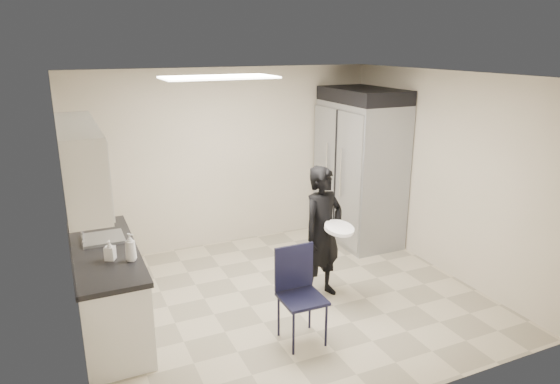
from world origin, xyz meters
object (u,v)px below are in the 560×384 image
lower_counter (108,291)px  commercial_fridge (360,173)px  man_tuxedo (323,233)px  folding_chair (302,299)px

lower_counter → commercial_fridge: commercial_fridge is taller
commercial_fridge → man_tuxedo: size_ratio=1.32×
folding_chair → commercial_fridge: bearing=46.9°
lower_counter → commercial_fridge: bearing=15.9°
folding_chair → man_tuxedo: size_ratio=0.59×
man_tuxedo → lower_counter: bearing=155.8°
lower_counter → man_tuxedo: size_ratio=1.19×
man_tuxedo → folding_chair: bearing=-147.4°
commercial_fridge → folding_chair: (-2.04, -2.14, -0.58)m
lower_counter → commercial_fridge: (3.78, 1.07, 0.62)m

